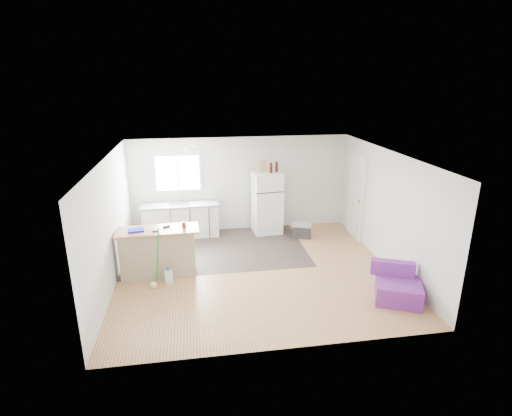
# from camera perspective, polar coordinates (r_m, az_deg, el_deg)

# --- Properties ---
(room) EXTENTS (5.51, 5.01, 2.41)m
(room) POSITION_cam_1_polar(r_m,az_deg,el_deg) (7.81, -0.00, -1.18)
(room) COLOR olive
(room) RESTS_ON ground
(vinyl_zone) EXTENTS (4.05, 2.50, 0.00)m
(vinyl_zone) POSITION_cam_1_polar(r_m,az_deg,el_deg) (9.34, -5.65, -5.84)
(vinyl_zone) COLOR #2E2622
(vinyl_zone) RESTS_ON floor
(window) EXTENTS (1.18, 0.06, 0.98)m
(window) POSITION_cam_1_polar(r_m,az_deg,el_deg) (10.03, -11.11, 4.92)
(window) COLOR white
(window) RESTS_ON back_wall
(interior_door) EXTENTS (0.11, 0.92, 2.10)m
(interior_door) POSITION_cam_1_polar(r_m,az_deg,el_deg) (10.04, 14.09, 1.58)
(interior_door) COLOR white
(interior_door) RESTS_ON right_wall
(ceiling_fixture) EXTENTS (0.30, 0.30, 0.07)m
(ceiling_fixture) POSITION_cam_1_polar(r_m,az_deg,el_deg) (8.60, -9.30, 8.37)
(ceiling_fixture) COLOR white
(ceiling_fixture) RESTS_ON ceiling
(kitchen_cabinets) EXTENTS (1.90, 0.64, 1.11)m
(kitchen_cabinets) POSITION_cam_1_polar(r_m,az_deg,el_deg) (10.07, -10.68, -1.65)
(kitchen_cabinets) COLOR white
(kitchen_cabinets) RESTS_ON floor
(peninsula) EXTENTS (1.59, 0.65, 0.97)m
(peninsula) POSITION_cam_1_polar(r_m,az_deg,el_deg) (8.20, -13.80, -6.09)
(peninsula) COLOR tan
(peninsula) RESTS_ON floor
(refrigerator) EXTENTS (0.75, 0.72, 1.57)m
(refrigerator) POSITION_cam_1_polar(r_m,az_deg,el_deg) (10.06, 1.55, 0.80)
(refrigerator) COLOR white
(refrigerator) RESTS_ON floor
(cooler) EXTENTS (0.55, 0.46, 0.36)m
(cooler) POSITION_cam_1_polar(r_m,az_deg,el_deg) (9.98, 6.54, -3.14)
(cooler) COLOR #2C2B2E
(cooler) RESTS_ON floor
(purple_seat) EXTENTS (1.00, 0.99, 0.63)m
(purple_seat) POSITION_cam_1_polar(r_m,az_deg,el_deg) (7.66, 19.51, -10.63)
(purple_seat) COLOR #712E96
(purple_seat) RESTS_ON floor
(cleaner_jug) EXTENTS (0.16, 0.14, 0.32)m
(cleaner_jug) POSITION_cam_1_polar(r_m,az_deg,el_deg) (7.99, -12.39, -9.48)
(cleaner_jug) COLOR white
(cleaner_jug) RESTS_ON floor
(mop) EXTENTS (0.27, 0.33, 1.21)m
(mop) POSITION_cam_1_polar(r_m,az_deg,el_deg) (7.85, -14.30, -9.37)
(mop) COLOR green
(mop) RESTS_ON floor
(red_cup) EXTENTS (0.10, 0.10, 0.12)m
(red_cup) POSITION_cam_1_polar(r_m,az_deg,el_deg) (7.98, -10.26, -2.37)
(red_cup) COLOR #BA100B
(red_cup) RESTS_ON peninsula
(blue_tray) EXTENTS (0.33, 0.26, 0.04)m
(blue_tray) POSITION_cam_1_polar(r_m,az_deg,el_deg) (8.03, -16.78, -3.05)
(blue_tray) COLOR #151CCB
(blue_tray) RESTS_ON peninsula
(tool_a) EXTENTS (0.15, 0.10, 0.03)m
(tool_a) POSITION_cam_1_polar(r_m,az_deg,el_deg) (8.08, -12.69, -2.61)
(tool_a) COLOR black
(tool_a) RESTS_ON peninsula
(tool_b) EXTENTS (0.11, 0.06, 0.03)m
(tool_b) POSITION_cam_1_polar(r_m,az_deg,el_deg) (7.90, -14.27, -3.22)
(tool_b) COLOR black
(tool_b) RESTS_ON peninsula
(cardboard_box) EXTENTS (0.20, 0.11, 0.30)m
(cardboard_box) POSITION_cam_1_polar(r_m,az_deg,el_deg) (9.79, 0.91, 5.99)
(cardboard_box) COLOR tan
(cardboard_box) RESTS_ON refrigerator
(bottle_left) EXTENTS (0.09, 0.09, 0.25)m
(bottle_left) POSITION_cam_1_polar(r_m,az_deg,el_deg) (9.74, 2.16, 5.77)
(bottle_left) COLOR #351009
(bottle_left) RESTS_ON refrigerator
(bottle_right) EXTENTS (0.08, 0.08, 0.25)m
(bottle_right) POSITION_cam_1_polar(r_m,az_deg,el_deg) (9.87, 2.97, 5.92)
(bottle_right) COLOR #351009
(bottle_right) RESTS_ON refrigerator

